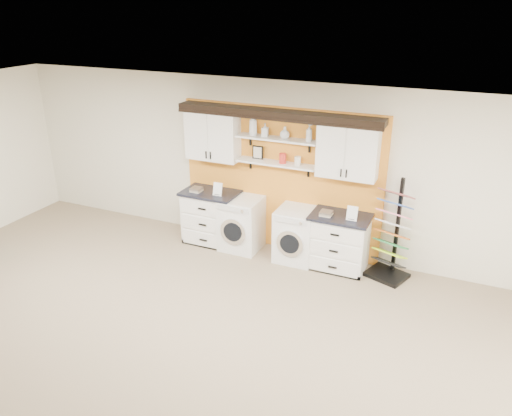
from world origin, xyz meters
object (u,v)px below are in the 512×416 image
at_px(base_cabinet_right, 339,241).
at_px(sample_rack, 391,246).
at_px(dryer, 297,234).
at_px(washer, 242,223).
at_px(base_cabinet_left, 211,217).

xyz_separation_m(base_cabinet_right, sample_rack, (0.78, 0.03, 0.06)).
relative_size(dryer, sample_rack, 0.56).
bearing_deg(base_cabinet_right, washer, -179.88).
height_order(base_cabinet_right, sample_rack, sample_rack).
relative_size(base_cabinet_right, sample_rack, 0.58).
xyz_separation_m(base_cabinet_left, base_cabinet_right, (2.26, 0.00, -0.02)).
bearing_deg(base_cabinet_left, base_cabinet_right, 0.00).
distance_m(dryer, sample_rack, 1.47).
bearing_deg(sample_rack, dryer, -158.89).
relative_size(washer, sample_rack, 0.58).
distance_m(base_cabinet_right, washer, 1.68).
bearing_deg(dryer, base_cabinet_left, 179.88).
xyz_separation_m(base_cabinet_left, sample_rack, (3.04, 0.03, 0.04)).
height_order(base_cabinet_right, washer, washer).
height_order(washer, dryer, washer).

